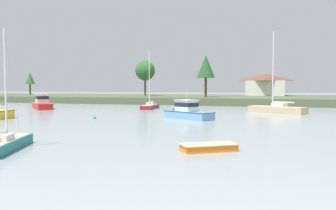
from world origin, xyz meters
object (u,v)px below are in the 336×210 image
Objects in this scene: sailboat_teal at (4,147)px; cruiser_skyblue at (184,114)px; cruiser_red at (42,105)px; mooring_buoy_green at (95,118)px; sailboat_maroon at (150,107)px; sailboat_sand at (277,111)px; dinghy_orange at (209,148)px.

cruiser_skyblue is at bearing 77.96° from sailboat_teal.
cruiser_red is 1.02× the size of sailboat_teal.
cruiser_red is 24.36m from mooring_buoy_green.
sailboat_teal is at bearing -82.19° from sailboat_maroon.
sailboat_sand is at bearing 1.96° from cruiser_red.
cruiser_skyblue is at bearing -57.70° from sailboat_maroon.
sailboat_teal is at bearing -113.68° from sailboat_sand.
sailboat_teal is (24.72, -35.99, -0.43)m from cruiser_red.
sailboat_maroon is at bearing 90.85° from mooring_buoy_green.
cruiser_red is at bearing -162.27° from sailboat_maroon.
mooring_buoy_green is at bearing -89.15° from sailboat_maroon.
cruiser_skyblue is 0.95× the size of cruiser_red.
cruiser_skyblue is 32.05m from cruiser_red.
sailboat_sand reaches higher than dinghy_orange.
sailboat_maroon is (18.95, 6.06, -0.38)m from cruiser_red.
sailboat_sand is at bearing -11.86° from sailboat_maroon.
sailboat_sand reaches higher than cruiser_red.
cruiser_skyblue is 0.60× the size of sailboat_sand.
dinghy_orange is 0.34× the size of sailboat_maroon.
mooring_buoy_green is at bearing -161.69° from cruiser_skyblue.
sailboat_maroon is 20.97m from mooring_buoy_green.
sailboat_sand is at bearing 83.05° from dinghy_orange.
sailboat_sand is at bearing 66.32° from sailboat_teal.
cruiser_skyblue is 20.62m from sailboat_maroon.
sailboat_maroon is at bearing 97.81° from sailboat_teal.
cruiser_red is at bearing 124.48° from sailboat_teal.
sailboat_sand is 40.83m from sailboat_teal.
mooring_buoy_green is (-10.70, -3.54, -0.48)m from cruiser_skyblue.
cruiser_skyblue is at bearing 18.31° from mooring_buoy_green.
sailboat_teal is (-5.25, -24.63, -0.37)m from cruiser_skyblue.
sailboat_sand is (22.16, -4.65, 0.05)m from sailboat_maroon.
sailboat_sand reaches higher than sailboat_teal.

